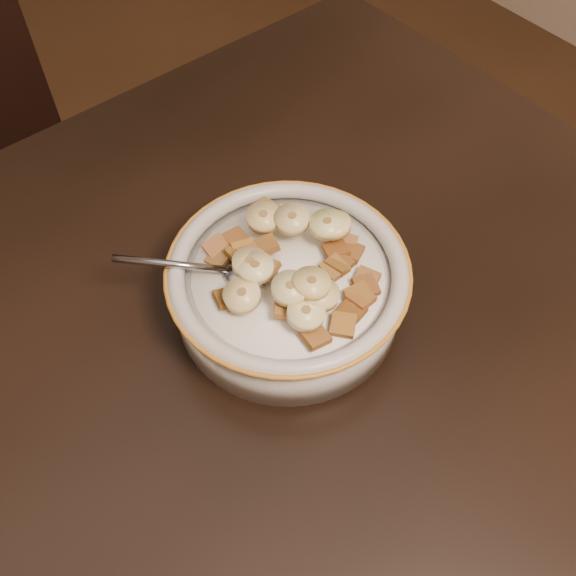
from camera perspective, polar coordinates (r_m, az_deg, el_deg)
chair at (r=1.06m, az=-23.20°, el=0.61°), size 0.47×0.47×0.93m
cereal_bowl at (r=0.58m, az=0.00°, el=-0.31°), size 0.21×0.21×0.05m
milk at (r=0.56m, az=0.00°, el=1.15°), size 0.17×0.17×0.00m
spoon at (r=0.56m, az=-3.37°, el=1.43°), size 0.06×0.06×0.01m
cereal_square_0 at (r=0.57m, az=4.29°, el=3.41°), size 0.03×0.03×0.01m
cereal_square_1 at (r=0.57m, az=-6.10°, el=2.66°), size 0.02×0.02×0.01m
cereal_square_2 at (r=0.54m, az=-5.44°, el=-0.92°), size 0.03×0.03×0.01m
cereal_square_3 at (r=0.52m, az=4.93°, el=-3.27°), size 0.03×0.03×0.01m
cereal_square_4 at (r=0.56m, az=-3.84°, el=3.29°), size 0.02×0.03×0.01m
cereal_square_5 at (r=0.60m, az=-1.94°, el=7.05°), size 0.03×0.03×0.01m
cereal_square_6 at (r=0.54m, az=-2.04°, el=1.73°), size 0.03×0.03×0.01m
cereal_square_7 at (r=0.56m, az=-1.98°, el=3.81°), size 0.03×0.03×0.01m
cereal_square_8 at (r=0.56m, az=-4.26°, el=3.08°), size 0.02×0.02×0.01m
cereal_square_9 at (r=0.54m, az=-4.83°, el=-0.95°), size 0.02×0.02×0.01m
cereal_square_10 at (r=0.52m, az=2.44°, el=-4.31°), size 0.02×0.02×0.01m
cereal_square_11 at (r=0.53m, az=5.67°, el=-2.04°), size 0.02×0.02×0.01m
cereal_square_12 at (r=0.54m, az=6.46°, el=-0.90°), size 0.02×0.02×0.01m
cereal_square_13 at (r=0.58m, az=-4.67°, el=4.36°), size 0.02×0.02×0.01m
cereal_square_14 at (r=0.55m, az=6.94°, el=0.15°), size 0.03×0.03×0.01m
cereal_square_15 at (r=0.54m, az=6.33°, el=-0.64°), size 0.02×0.02×0.01m
cereal_square_16 at (r=0.55m, az=-3.28°, el=2.87°), size 0.02×0.02×0.01m
cereal_square_17 at (r=0.53m, az=-0.15°, el=-1.81°), size 0.03×0.03×0.01m
cereal_square_18 at (r=0.55m, az=4.15°, el=1.81°), size 0.02×0.02×0.01m
cereal_square_19 at (r=0.58m, az=5.09°, el=3.95°), size 0.03×0.03×0.01m
cereal_square_20 at (r=0.55m, az=4.59°, el=2.20°), size 0.02×0.02×0.01m
cereal_square_21 at (r=0.57m, az=5.61°, el=3.27°), size 0.03×0.03×0.01m
cereal_square_22 at (r=0.56m, az=6.95°, el=0.75°), size 0.03×0.03×0.01m
cereal_square_23 at (r=0.56m, az=-3.38°, el=2.94°), size 0.02×0.02×0.01m
cereal_square_24 at (r=0.54m, az=-2.19°, el=1.73°), size 0.03×0.02×0.01m
cereal_square_25 at (r=0.58m, az=-6.36°, el=3.57°), size 0.02×0.02×0.01m
banana_slice_0 at (r=0.54m, az=-3.37°, el=2.16°), size 0.04×0.04×0.01m
banana_slice_1 at (r=0.52m, az=0.21°, el=-0.03°), size 0.03×0.03×0.01m
banana_slice_2 at (r=0.56m, az=3.49°, el=5.67°), size 0.04×0.04×0.01m
banana_slice_3 at (r=0.52m, az=2.90°, el=-0.53°), size 0.04×0.04×0.02m
banana_slice_4 at (r=0.58m, az=-2.19°, el=6.30°), size 0.04×0.04×0.01m
banana_slice_5 at (r=0.52m, az=2.11°, el=0.41°), size 0.04×0.04×0.01m
banana_slice_6 at (r=0.53m, az=-2.92°, el=1.82°), size 0.03×0.03×0.01m
banana_slice_7 at (r=0.51m, az=1.60°, el=-2.24°), size 0.04×0.04×0.01m
banana_slice_8 at (r=0.57m, az=4.04°, el=5.62°), size 0.04×0.04×0.02m
banana_slice_9 at (r=0.53m, az=-4.11°, el=-0.65°), size 0.04×0.04×0.02m
banana_slice_10 at (r=0.57m, az=0.38°, el=6.14°), size 0.04×0.04×0.01m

